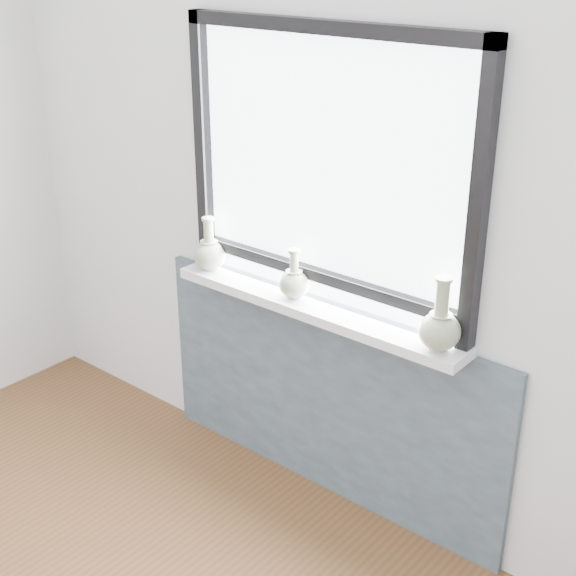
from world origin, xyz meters
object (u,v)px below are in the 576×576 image
Objects in this scene: windowsill at (314,308)px; vase_a at (209,253)px; vase_c at (440,327)px; vase_b at (294,282)px.

vase_a is (-0.56, -0.01, 0.09)m from windowsill.
vase_a is 1.12m from vase_c.
vase_c is (0.56, -0.02, 0.10)m from windowsill.
windowsill is at bearing 177.98° from vase_c.
windowsill is at bearing 0.81° from vase_a.
windowsill is 6.53× the size of vase_b.
windowsill is 0.57m from vase_c.
vase_c is at bearing -0.61° from vase_a.
vase_a reaches higher than windowsill.
vase_b is 0.66m from vase_c.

